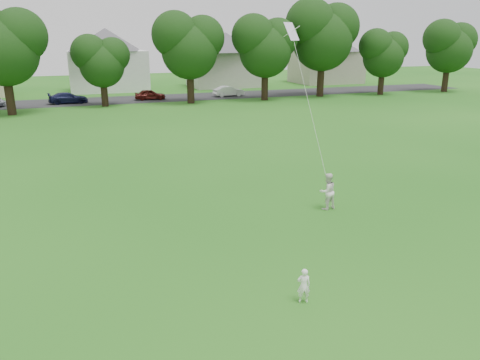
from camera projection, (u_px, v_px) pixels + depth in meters
name	position (u px, v px, depth m)	size (l,w,h in m)	color
ground	(267.00, 269.00, 14.35)	(160.00, 160.00, 0.00)	#1C5E15
street	(118.00, 100.00, 52.04)	(90.00, 7.00, 0.01)	#2D2D30
toddler	(304.00, 286.00, 12.43)	(0.36, 0.24, 0.99)	white
older_boy	(327.00, 191.00, 19.11)	(0.74, 0.58, 1.53)	white
kite	(310.00, 108.00, 18.98)	(0.89, 1.46, 6.49)	white
tree_row	(139.00, 40.00, 45.75)	(84.39, 8.82, 11.24)	black
parked_cars	(31.00, 99.00, 48.08)	(45.20, 2.28, 1.20)	black
house_row	(109.00, 53.00, 59.68)	(76.66, 14.24, 10.37)	beige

